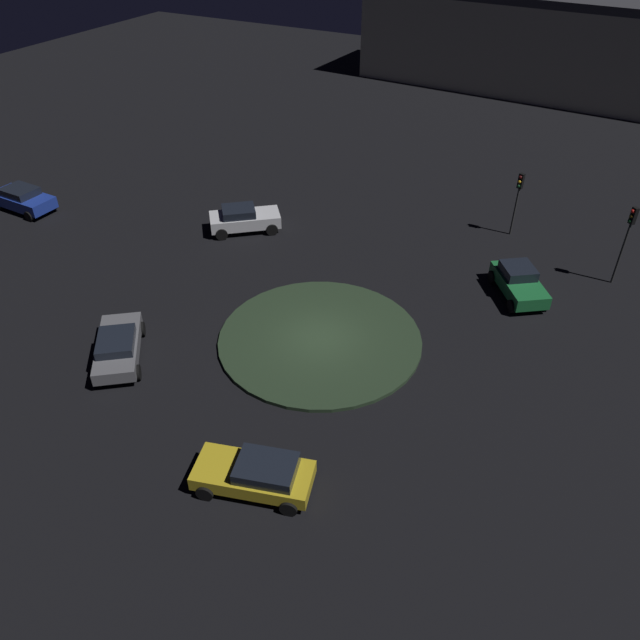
{
  "coord_description": "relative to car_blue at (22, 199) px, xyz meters",
  "views": [
    {
      "loc": [
        -10.8,
        20.37,
        18.48
      ],
      "look_at": [
        0.0,
        0.0,
        1.21
      ],
      "focal_mm": 34.61,
      "sensor_mm": 36.0,
      "label": 1
    }
  ],
  "objects": [
    {
      "name": "ground_plane",
      "position": [
        -23.55,
        3.07,
        -0.8
      ],
      "size": [
        117.79,
        117.79,
        0.0
      ],
      "primitive_type": "plane",
      "color": "black"
    },
    {
      "name": "roundabout_island",
      "position": [
        -23.55,
        3.07,
        -0.71
      ],
      "size": [
        9.71,
        9.71,
        0.18
      ],
      "primitive_type": "cylinder",
      "color": "#263823",
      "rests_on": "ground_plane"
    },
    {
      "name": "car_blue",
      "position": [
        0.0,
        0.0,
        0.0
      ],
      "size": [
        4.37,
        2.22,
        1.52
      ],
      "rotation": [
        0.0,
        0.0,
        3.11
      ],
      "color": "#1E38A5",
      "rests_on": "ground_plane"
    },
    {
      "name": "car_yellow",
      "position": [
        -25.55,
        11.74,
        -0.08
      ],
      "size": [
        4.63,
        2.98,
        1.35
      ],
      "rotation": [
        0.0,
        0.0,
        0.28
      ],
      "color": "gold",
      "rests_on": "ground_plane"
    },
    {
      "name": "car_white",
      "position": [
        -14.29,
        -4.4,
        0.02
      ],
      "size": [
        4.45,
        4.11,
        1.56
      ],
      "rotation": [
        0.0,
        0.0,
        3.83
      ],
      "color": "white",
      "rests_on": "ground_plane"
    },
    {
      "name": "car_green",
      "position": [
        -30.91,
        -5.22,
        -0.01
      ],
      "size": [
        3.69,
        4.17,
        1.55
      ],
      "rotation": [
        0.0,
        0.0,
        2.19
      ],
      "color": "#1E7238",
      "rests_on": "ground_plane"
    },
    {
      "name": "car_grey",
      "position": [
        -16.05,
        8.56,
        -0.07
      ],
      "size": [
        4.14,
        4.62,
        1.34
      ],
      "rotation": [
        0.0,
        0.0,
        -0.92
      ],
      "color": "slate",
      "rests_on": "ground_plane"
    },
    {
      "name": "traffic_light_south",
      "position": [
        -28.97,
        -11.62,
        2.01
      ],
      "size": [
        0.36,
        0.39,
        3.94
      ],
      "rotation": [
        0.0,
        0.0,
        1.22
      ],
      "color": "#2D2D2D",
      "rests_on": "ground_plane"
    },
    {
      "name": "traffic_light_southwest",
      "position": [
        -35.2,
        -8.81,
        2.38
      ],
      "size": [
        0.39,
        0.39,
        4.48
      ],
      "rotation": [
        0.0,
        0.0,
        0.8
      ],
      "color": "#2D2D2D",
      "rests_on": "ground_plane"
    },
    {
      "name": "store_building",
      "position": [
        -26.1,
        -42.59,
        3.59
      ],
      "size": [
        39.75,
        12.6,
        8.77
      ],
      "rotation": [
        0.0,
        0.0,
        6.23
      ],
      "color": "#B7B299",
      "rests_on": "ground_plane"
    }
  ]
}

